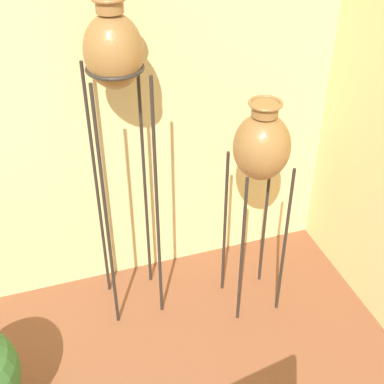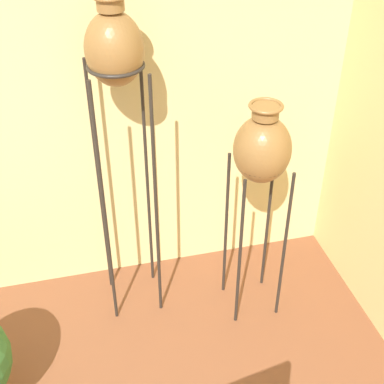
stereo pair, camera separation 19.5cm
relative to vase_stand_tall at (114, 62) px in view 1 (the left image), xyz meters
name	(u,v)px [view 1 (the left image)]	position (x,y,z in m)	size (l,w,h in m)	color
vase_stand_tall	(114,62)	(0.00, 0.00, 0.00)	(0.32, 0.32, 2.02)	#28231E
vase_stand_medium	(262,149)	(0.74, -0.23, -0.52)	(0.32, 0.32, 1.47)	#28231E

